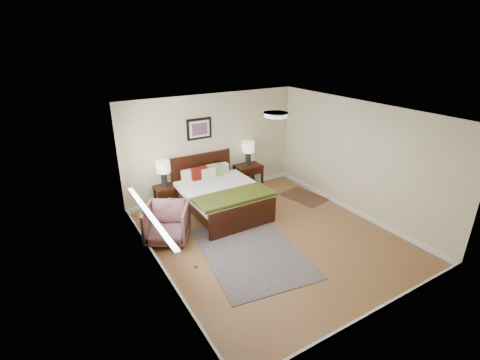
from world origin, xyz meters
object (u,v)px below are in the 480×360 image
at_px(lamp_right, 248,149).
at_px(armchair, 167,224).
at_px(nightstand_right, 248,174).
at_px(lamp_left, 163,169).
at_px(rug_persian, 251,252).
at_px(bed, 220,191).
at_px(nightstand_left, 166,192).

bearing_deg(lamp_right, armchair, -153.63).
relative_size(nightstand_right, lamp_left, 1.08).
bearing_deg(rug_persian, lamp_left, 115.10).
height_order(lamp_left, armchair, lamp_left).
height_order(nightstand_right, armchair, armchair).
distance_m(nightstand_right, rug_persian, 2.93).
bearing_deg(bed, lamp_left, 142.43).
bearing_deg(rug_persian, armchair, 143.77).
bearing_deg(nightstand_left, lamp_left, 90.00).
bearing_deg(nightstand_left, lamp_right, 0.51).
distance_m(bed, lamp_right, 1.56).
bearing_deg(lamp_right, rug_persian, -120.83).
bearing_deg(lamp_right, nightstand_left, -179.49).
xyz_separation_m(bed, lamp_left, (-1.00, 0.77, 0.47)).
relative_size(lamp_left, rug_persian, 0.25).
height_order(nightstand_right, lamp_right, lamp_right).
bearing_deg(lamp_left, nightstand_left, -90.00).
bearing_deg(armchair, nightstand_left, 101.87).
relative_size(nightstand_right, rug_persian, 0.27).
xyz_separation_m(armchair, rug_persian, (1.18, -1.18, -0.37)).
bearing_deg(nightstand_right, armchair, -153.89).
distance_m(lamp_right, rug_persian, 3.11).
relative_size(bed, rug_persian, 0.85).
height_order(nightstand_left, armchair, armchair).
xyz_separation_m(lamp_left, rug_persian, (0.74, -2.51, -0.97)).
relative_size(lamp_left, lamp_right, 1.00).
bearing_deg(rug_persian, bed, 89.96).
bearing_deg(lamp_left, rug_persian, -73.59).
relative_size(bed, lamp_left, 3.34).
height_order(nightstand_right, lamp_left, lamp_left).
bearing_deg(nightstand_left, rug_persian, -73.47).
bearing_deg(bed, nightstand_left, 143.15).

